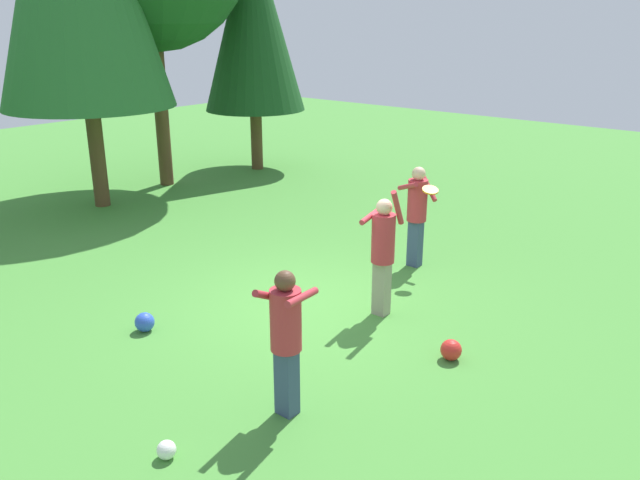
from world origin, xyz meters
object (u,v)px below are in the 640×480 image
person_bystander (286,331)px  ball_white (166,450)px  ball_blue (145,322)px  person_catcher (417,208)px  person_thrower (383,247)px  frisbee (430,190)px  ball_red (451,350)px  tree_far_right (253,18)px

person_bystander → ball_white: person_bystander is taller
ball_blue → person_catcher: bearing=-18.4°
person_thrower → frisbee: (1.79, 0.32, 0.43)m
person_bystander → ball_red: person_bystander is taller
ball_white → tree_far_right: 13.62m
person_catcher → tree_far_right: tree_far_right is taller
tree_far_right → ball_white: bearing=-138.6°
ball_blue → tree_far_right: 11.02m
ball_red → ball_white: (-3.58, 1.19, -0.04)m
person_bystander → tree_far_right: 12.70m
person_bystander → frisbee: person_bystander is taller
ball_blue → frisbee: bearing=-23.3°
ball_blue → ball_red: size_ratio=1.00×
person_bystander → ball_red: 2.52m
person_bystander → ball_white: size_ratio=8.70×
person_bystander → ball_blue: person_bystander is taller
person_catcher → person_bystander: 4.95m
person_thrower → ball_white: (-4.11, -0.28, -0.96)m
tree_far_right → ball_red: bearing=-122.3°
frisbee → tree_far_right: (3.85, 8.00, 2.66)m
person_thrower → person_catcher: (2.00, 0.68, 0.00)m
ball_blue → ball_white: 2.91m
person_bystander → frisbee: 4.68m
person_thrower → ball_white: bearing=173.7°
ball_blue → ball_red: bearing=-60.8°
person_thrower → ball_blue: size_ratio=7.13×
person_catcher → tree_far_right: size_ratio=0.27×
person_bystander → ball_blue: 3.01m
frisbee → person_catcher: bearing=60.2°
person_catcher → ball_blue: 4.94m
person_bystander → frisbee: (4.55, 0.99, 0.47)m
person_catcher → person_bystander: bearing=-44.4°
person_catcher → ball_red: person_catcher is taller
ball_red → ball_white: bearing=161.5°
frisbee → person_bystander: bearing=-167.8°
frisbee → ball_blue: frisbee is taller
person_catcher → ball_white: bearing=-51.3°
person_bystander → person_thrower: bearing=1.3°
person_catcher → ball_blue: size_ratio=6.51×
person_catcher → person_bystander: (-4.76, -1.35, -0.05)m
ball_red → frisbee: bearing=37.5°
ball_white → tree_far_right: (9.76, 8.60, 4.04)m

